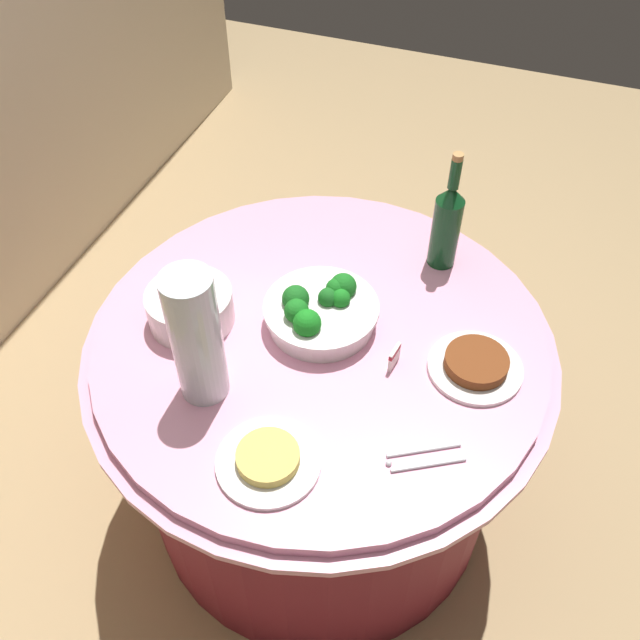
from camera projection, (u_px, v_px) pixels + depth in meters
ground_plane at (320, 488)px, 2.23m from camera, size 6.00×6.00×0.00m
buffet_table at (320, 420)px, 1.95m from camera, size 1.16×1.16×0.74m
broccoli_bowl at (320, 311)px, 1.68m from camera, size 0.28×0.28×0.11m
plate_stack at (190, 307)px, 1.68m from camera, size 0.21×0.21×0.09m
wine_bottle at (447, 223)px, 1.77m from camera, size 0.07×0.07×0.34m
decorative_fruit_vase at (198, 344)px, 1.47m from camera, size 0.11×0.11×0.34m
serving_tongs at (423, 458)px, 1.44m from camera, size 0.12×0.16×0.01m
food_plate_noodles at (268, 460)px, 1.43m from camera, size 0.22×0.22×0.04m
food_plate_stir_fry at (476, 365)px, 1.60m from camera, size 0.22×0.22×0.04m
label_placard_front at (394, 356)px, 1.60m from camera, size 0.05×0.02×0.05m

